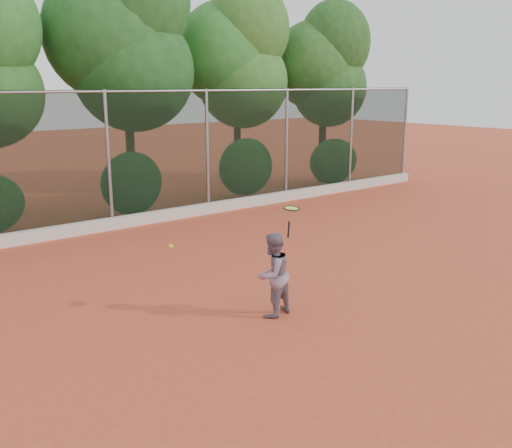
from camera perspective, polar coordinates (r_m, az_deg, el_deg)
ground at (r=9.63m, az=3.75°, el=-8.37°), size 80.00×80.00×0.00m
concrete_curb at (r=15.09m, az=-13.88°, el=0.09°), size 24.00×0.20×0.30m
tennis_player at (r=9.08m, az=1.68°, el=-5.11°), size 0.75×0.64×1.37m
chainlink_fence at (r=14.96m, az=-14.55°, el=6.59°), size 24.09×0.09×3.50m
foliage_backdrop at (r=16.51m, az=-19.84°, el=15.73°), size 23.70×3.63×7.55m
tennis_racket at (r=8.84m, az=3.54°, el=1.32°), size 0.27×0.27×0.51m
tennis_ball_in_flight at (r=7.20m, az=-8.50°, el=-2.23°), size 0.06×0.06×0.06m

